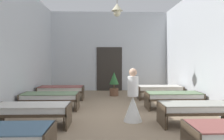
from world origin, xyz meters
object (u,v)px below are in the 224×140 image
(bed_left_row_2, at_px, (50,97))
(nurse_near_aisle, at_px, (133,102))
(potted_plant, at_px, (114,83))
(bed_left_row_1, at_px, (32,110))
(bed_right_row_2, at_px, (173,96))
(bed_left_row_3, at_px, (61,89))
(bed_right_row_3, at_px, (160,89))
(bed_right_row_1, at_px, (196,108))

(bed_left_row_2, height_order, nurse_near_aisle, nurse_near_aisle)
(potted_plant, bearing_deg, bed_left_row_1, -116.03)
(bed_right_row_2, xyz_separation_m, nurse_near_aisle, (-1.61, -1.49, 0.09))
(bed_left_row_3, bearing_deg, nurse_near_aisle, -52.24)
(nurse_near_aisle, bearing_deg, bed_left_row_1, 19.67)
(bed_right_row_3, bearing_deg, bed_right_row_2, -90.00)
(bed_right_row_1, bearing_deg, bed_left_row_3, 138.14)
(bed_right_row_1, relative_size, bed_right_row_2, 1.00)
(bed_right_row_2, relative_size, bed_left_row_3, 1.00)
(bed_right_row_3, bearing_deg, nurse_near_aisle, -115.44)
(bed_left_row_1, height_order, bed_left_row_3, same)
(bed_left_row_1, distance_m, bed_right_row_3, 5.69)
(nurse_near_aisle, bearing_deg, potted_plant, -74.79)
(bed_left_row_3, distance_m, bed_right_row_3, 4.24)
(bed_left_row_1, relative_size, bed_left_row_3, 1.00)
(bed_left_row_1, bearing_deg, nurse_near_aisle, 8.82)
(bed_right_row_3, relative_size, nurse_near_aisle, 1.28)
(bed_left_row_2, distance_m, potted_plant, 3.64)
(bed_left_row_3, bearing_deg, bed_left_row_1, -90.00)
(bed_left_row_3, height_order, bed_right_row_3, same)
(bed_left_row_1, distance_m, bed_left_row_3, 3.80)
(bed_left_row_2, relative_size, potted_plant, 1.68)
(bed_left_row_3, bearing_deg, bed_right_row_1, -41.86)
(bed_left_row_1, relative_size, nurse_near_aisle, 1.28)
(bed_right_row_1, xyz_separation_m, potted_plant, (-1.94, 4.71, 0.17))
(bed_right_row_1, distance_m, nurse_near_aisle, 1.67)
(bed_right_row_1, bearing_deg, potted_plant, 112.39)
(bed_right_row_1, height_order, bed_right_row_3, same)
(nurse_near_aisle, bearing_deg, bed_right_row_3, -104.58)
(bed_right_row_2, xyz_separation_m, bed_right_row_3, (0.00, 1.90, 0.00))
(bed_right_row_3, height_order, potted_plant, potted_plant)
(bed_right_row_3, bearing_deg, bed_left_row_3, 180.00)
(bed_left_row_1, height_order, nurse_near_aisle, nurse_near_aisle)
(bed_right_row_1, distance_m, bed_right_row_2, 1.90)
(bed_left_row_1, xyz_separation_m, bed_left_row_3, (0.00, 3.80, 0.00))
(bed_right_row_1, xyz_separation_m, nurse_near_aisle, (-1.61, 0.41, 0.09))
(bed_left_row_2, height_order, bed_left_row_3, same)
(bed_left_row_1, relative_size, bed_right_row_2, 1.00)
(potted_plant, bearing_deg, bed_right_row_2, -55.38)
(bed_left_row_1, bearing_deg, potted_plant, 63.97)
(bed_right_row_3, bearing_deg, bed_left_row_1, -138.14)
(nurse_near_aisle, height_order, potted_plant, nurse_near_aisle)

